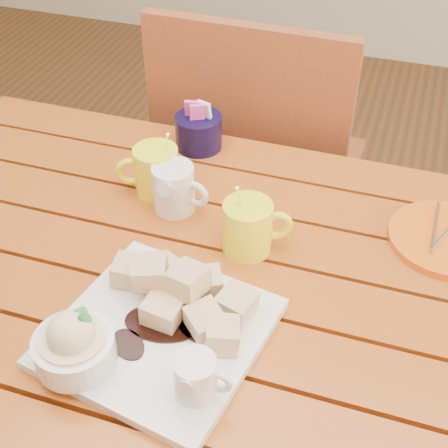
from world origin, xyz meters
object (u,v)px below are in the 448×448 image
(coffee_mug_right, at_px, (249,226))
(chair_far, at_px, (259,169))
(orange_saucer, at_px, (447,239))
(coffee_mug_left, at_px, (155,170))
(dessert_plate, at_px, (144,329))
(table, at_px, (190,314))

(coffee_mug_right, distance_m, chair_far, 0.59)
(orange_saucer, distance_m, chair_far, 0.63)
(coffee_mug_left, height_order, orange_saucer, coffee_mug_left)
(coffee_mug_left, relative_size, coffee_mug_right, 1.00)
(dessert_plate, xyz_separation_m, chair_far, (-0.04, 0.75, -0.24))
(table, bearing_deg, dessert_plate, -90.75)
(coffee_mug_left, xyz_separation_m, orange_saucer, (0.52, 0.02, -0.04))
(coffee_mug_left, distance_m, coffee_mug_right, 0.23)
(coffee_mug_left, relative_size, chair_far, 0.14)
(dessert_plate, distance_m, coffee_mug_left, 0.36)
(coffee_mug_right, bearing_deg, chair_far, 79.76)
(table, bearing_deg, coffee_mug_left, 125.96)
(coffee_mug_left, bearing_deg, dessert_plate, -90.43)
(coffee_mug_left, bearing_deg, orange_saucer, -18.68)
(table, distance_m, orange_saucer, 0.45)
(dessert_plate, distance_m, orange_saucer, 0.53)
(coffee_mug_left, bearing_deg, table, -74.95)
(dessert_plate, relative_size, coffee_mug_right, 2.38)
(dessert_plate, distance_m, chair_far, 0.79)
(table, distance_m, coffee_mug_right, 0.19)
(table, relative_size, coffee_mug_left, 8.88)
(coffee_mug_right, relative_size, chair_far, 0.14)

